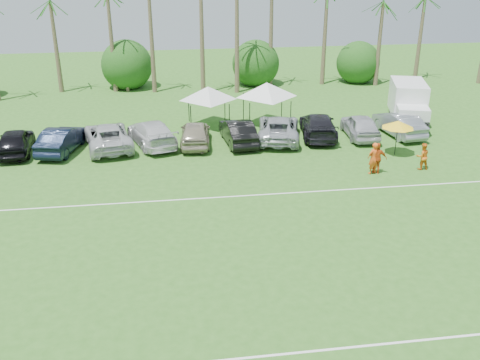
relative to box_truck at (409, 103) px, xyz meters
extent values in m
cube|color=white|center=(-14.81, -22.62, -1.61)|extent=(80.00, 0.10, 0.01)
cube|color=white|center=(-14.81, -10.62, -1.61)|extent=(80.00, 0.10, 0.01)
cone|color=brown|center=(-26.81, 13.38, 3.38)|extent=(0.44, 0.44, 10.00)
cone|color=brown|center=(-22.81, 13.38, 3.88)|extent=(0.44, 0.44, 11.00)
cone|color=brown|center=(-18.81, 13.38, 2.38)|extent=(0.44, 0.44, 8.00)
cone|color=brown|center=(-14.81, 13.38, 2.88)|extent=(0.44, 0.44, 9.00)
cone|color=brown|center=(-10.81, 13.38, 3.38)|extent=(0.44, 0.44, 10.00)
cone|color=brown|center=(-6.81, 13.38, 3.88)|extent=(0.44, 0.44, 11.00)
cone|color=brown|center=(-1.81, 13.38, 2.38)|extent=(0.44, 0.44, 8.00)
cone|color=brown|center=(3.19, 13.38, 2.88)|extent=(0.44, 0.44, 9.00)
cone|color=brown|center=(8.19, 13.38, 3.38)|extent=(0.44, 0.44, 10.00)
cone|color=brown|center=(12.19, 13.38, 3.88)|extent=(0.44, 0.44, 11.00)
cylinder|color=brown|center=(-20.81, 14.38, -0.92)|extent=(0.30, 0.30, 1.40)
sphere|color=#174713|center=(-20.81, 14.38, 0.18)|extent=(4.00, 4.00, 4.00)
cylinder|color=brown|center=(-8.81, 14.38, -0.92)|extent=(0.30, 0.30, 1.40)
sphere|color=#174713|center=(-8.81, 14.38, 0.18)|extent=(4.00, 4.00, 4.00)
cylinder|color=brown|center=(1.19, 14.38, -0.92)|extent=(0.30, 0.30, 1.40)
sphere|color=#174713|center=(1.19, 14.38, 0.18)|extent=(4.00, 4.00, 4.00)
imported|color=#F2571A|center=(-5.94, -8.63, -0.68)|extent=(0.79, 0.65, 1.87)
imported|color=orange|center=(-2.86, -8.41, -0.82)|extent=(0.78, 0.61, 1.60)
imported|color=#CD4D16|center=(-5.70, -8.62, -0.71)|extent=(1.15, 0.77, 1.82)
cube|color=white|center=(0.21, 0.70, 0.26)|extent=(3.42, 4.70, 2.29)
cube|color=white|center=(-0.64, -2.10, -0.66)|extent=(2.50, 2.19, 1.92)
cube|color=black|center=(-0.84, -2.76, -0.93)|extent=(2.10, 0.88, 0.92)
cube|color=#E5590C|center=(1.32, 0.37, -0.15)|extent=(0.44, 1.41, 0.82)
cylinder|color=black|center=(-1.46, -1.66, -1.21)|extent=(0.50, 0.87, 0.82)
cylinder|color=black|center=(0.29, -2.19, -1.21)|extent=(0.50, 0.87, 0.82)
cylinder|color=black|center=(-0.34, 2.02, -1.21)|extent=(0.50, 0.87, 0.82)
cylinder|color=black|center=(1.41, 1.49, -1.21)|extent=(0.50, 0.87, 0.82)
cylinder|color=black|center=(-15.78, 0.49, -0.65)|extent=(0.06, 0.06, 1.94)
cylinder|color=black|center=(-13.07, 0.49, -0.65)|extent=(0.06, 0.06, 1.94)
cylinder|color=black|center=(-15.78, 3.20, -0.65)|extent=(0.06, 0.06, 1.94)
cylinder|color=black|center=(-13.07, 3.20, -0.65)|extent=(0.06, 0.06, 1.94)
pyramid|color=silver|center=(-14.42, 1.85, 1.29)|extent=(4.19, 4.19, 0.97)
cylinder|color=black|center=(-11.68, 0.04, -0.57)|extent=(0.06, 0.06, 2.09)
cylinder|color=black|center=(-8.74, 0.04, -0.57)|extent=(0.06, 0.06, 2.09)
cylinder|color=black|center=(-11.68, 2.98, -0.57)|extent=(0.06, 0.06, 2.09)
cylinder|color=black|center=(-8.74, 2.98, -0.57)|extent=(0.06, 0.06, 2.09)
pyramid|color=white|center=(-10.21, 1.51, 1.52)|extent=(4.52, 4.52, 1.05)
cylinder|color=black|center=(-3.40, -5.87, -0.62)|extent=(0.05, 0.05, 1.99)
cone|color=yellow|center=(-3.40, -5.87, 0.37)|extent=(1.99, 1.99, 0.45)
imported|color=black|center=(-26.94, -2.23, -0.81)|extent=(2.28, 4.86, 1.61)
imported|color=black|center=(-24.12, -2.28, -0.81)|extent=(2.73, 5.14, 1.61)
imported|color=#BDBDBE|center=(-21.30, -1.99, -0.81)|extent=(3.76, 6.20, 1.61)
imported|color=silver|center=(-18.48, -1.76, -0.81)|extent=(3.79, 5.96, 1.61)
imported|color=gray|center=(-15.67, -2.21, -0.81)|extent=(2.30, 4.87, 1.61)
imported|color=black|center=(-12.85, -2.29, -0.81)|extent=(2.11, 5.01, 1.61)
imported|color=#A4A7AC|center=(-10.03, -1.92, -0.81)|extent=(3.86, 6.23, 1.61)
imported|color=black|center=(-7.21, -1.72, -0.81)|extent=(3.14, 5.84, 1.61)
imported|color=#B9B9C0|center=(-4.39, -2.20, -0.81)|extent=(2.28, 4.86, 1.61)
imported|color=gray|center=(-1.57, -2.12, -0.81)|extent=(2.25, 5.04, 1.61)
camera|label=1|loc=(-17.52, -35.67, 10.14)|focal=40.00mm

